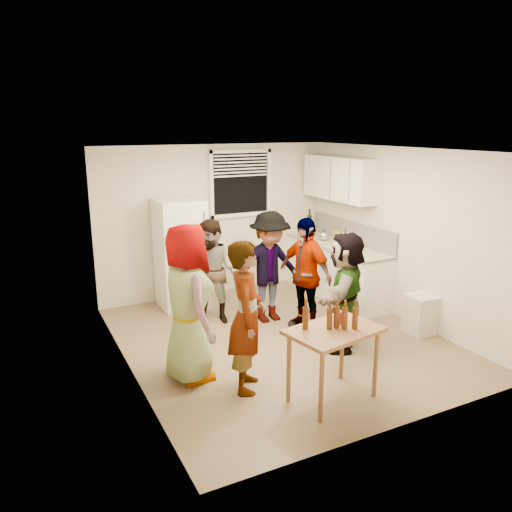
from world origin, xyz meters
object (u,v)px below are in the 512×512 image
beer_bottle_counter (345,249)px  guest_orange (343,347)px  kettle (324,240)px  beer_bottle_table (329,329)px  serving_table (331,398)px  trash_bin (421,315)px  blue_cup (356,257)px  guest_back_left (215,321)px  guest_stripe (247,387)px  refrigerator (181,254)px  wine_bottle (309,233)px  guest_grey (190,377)px  red_cup (339,322)px  guest_back_right (269,320)px  guest_black (303,327)px

beer_bottle_counter → guest_orange: beer_bottle_counter is taller
kettle → beer_bottle_table: 3.56m
serving_table → trash_bin: bearing=22.8°
blue_cup → guest_back_left: blue_cup is taller
kettle → guest_orange: size_ratio=0.15×
guest_stripe → refrigerator: bearing=23.8°
refrigerator → guest_stripe: refrigerator is taller
guest_stripe → trash_bin: bearing=-56.3°
refrigerator → wine_bottle: 2.51m
trash_bin → guest_back_left: 2.93m
beer_bottle_counter → beer_bottle_table: beer_bottle_counter is taller
kettle → guest_grey: 3.73m
red_cup → guest_grey: size_ratio=0.07×
trash_bin → beer_bottle_table: beer_bottle_table is taller
guest_stripe → serving_table: bearing=-102.8°
beer_bottle_table → serving_table: bearing=-32.0°
guest_stripe → guest_back_right: guest_back_right is taller
wine_bottle → guest_black: bearing=-124.0°
refrigerator → kettle: size_ratio=7.16×
trash_bin → guest_orange: (-1.24, 0.09, -0.25)m
refrigerator → guest_stripe: (-0.21, -2.81, -0.85)m
guest_grey → guest_orange: 2.04m
red_cup → guest_back_left: red_cup is taller
refrigerator → guest_orange: 2.92m
serving_table → guest_back_right: (0.45, 2.23, 0.00)m
serving_table → guest_black: (0.75, 1.76, 0.00)m
blue_cup → guest_orange: (-0.83, -0.87, -0.90)m
beer_bottle_counter → guest_grey: 3.39m
guest_grey → guest_back_left: (0.88, 1.44, 0.00)m
guest_orange → refrigerator: bearing=-105.8°
refrigerator → guest_grey: size_ratio=0.95×
red_cup → guest_black: (0.61, 1.64, -0.79)m
guest_back_right → guest_black: bearing=-59.3°
trash_bin → guest_back_left: size_ratio=0.35×
blue_cup → guest_grey: size_ratio=0.07×
kettle → trash_bin: bearing=-77.3°
beer_bottle_counter → guest_stripe: beer_bottle_counter is taller
wine_bottle → guest_back_left: size_ratio=0.21×
trash_bin → guest_grey: bearing=176.0°
trash_bin → beer_bottle_table: 2.38m
kettle → guest_back_right: size_ratio=0.15×
beer_bottle_table → guest_black: (0.80, 1.74, -0.79)m
guest_grey → wine_bottle: bearing=-53.3°
refrigerator → beer_bottle_table: size_ratio=7.46×
wine_bottle → kettle: bearing=-99.2°
serving_table → beer_bottle_counter: bearing=51.6°
kettle → beer_bottle_counter: size_ratio=0.94×
beer_bottle_table → guest_back_left: 2.65m
serving_table → beer_bottle_table: bearing=148.0°
red_cup → guest_orange: red_cup is taller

